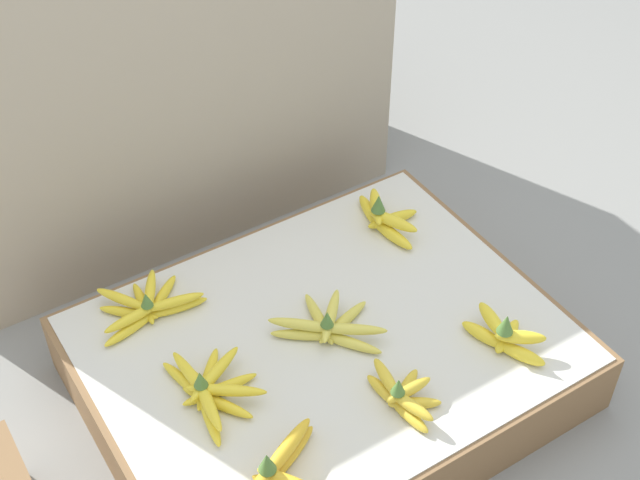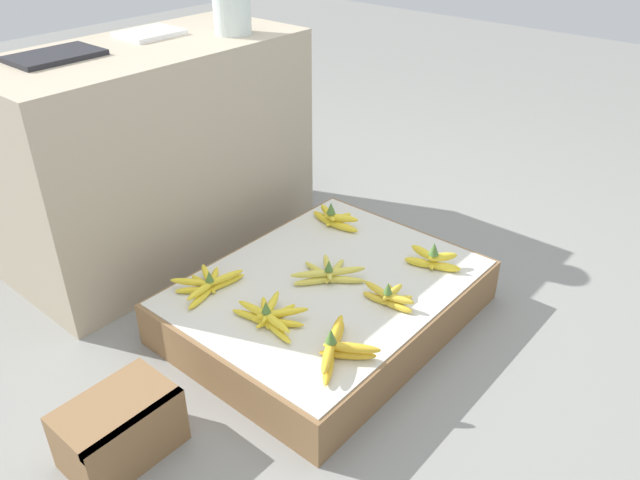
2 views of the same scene
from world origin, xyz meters
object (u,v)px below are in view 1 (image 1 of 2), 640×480
banana_bunch_front_left (279,478)px  banana_bunch_back_left (147,306)px  banana_bunch_middle_left (209,390)px  banana_bunch_back_midright (384,217)px  banana_bunch_middle_midleft (329,326)px  banana_bunch_front_midright (505,335)px  banana_bunch_front_midleft (402,395)px

banana_bunch_front_left → banana_bunch_back_left: 0.55m
banana_bunch_middle_left → banana_bunch_back_left: 0.29m
banana_bunch_back_midright → banana_bunch_middle_left: bearing=-158.4°
banana_bunch_back_left → banana_bunch_back_midright: bearing=-4.0°
banana_bunch_middle_midleft → banana_bunch_back_left: banana_bunch_middle_midleft is taller
banana_bunch_front_midright → banana_bunch_back_left: bearing=140.8°
banana_bunch_middle_midleft → banana_bunch_middle_left: bearing=-177.2°
banana_bunch_back_left → banana_bunch_back_midright: size_ratio=1.08×
banana_bunch_middle_midleft → banana_bunch_front_left: bearing=-136.3°
banana_bunch_front_midleft → banana_bunch_back_midright: 0.55m
banana_bunch_middle_left → banana_bunch_middle_midleft: (0.30, 0.01, 0.00)m
banana_bunch_front_midleft → banana_bunch_middle_midleft: size_ratio=0.81×
banana_bunch_front_midright → banana_bunch_front_left: bearing=-175.7°
banana_bunch_front_midright → banana_bunch_back_midright: 0.46m
banana_bunch_front_left → banana_bunch_front_midleft: bearing=6.5°
banana_bunch_front_midleft → banana_bunch_back_midright: (0.29, 0.47, 0.01)m
banana_bunch_front_midleft → banana_bunch_front_midright: size_ratio=0.98×
banana_bunch_front_left → banana_bunch_middle_midleft: banana_bunch_front_left is taller
banana_bunch_front_left → banana_bunch_front_midright: size_ratio=1.30×
banana_bunch_front_midleft → banana_bunch_middle_midleft: 0.24m
banana_bunch_back_left → banana_bunch_back_midright: banana_bunch_back_midright is taller
banana_bunch_back_midright → banana_bunch_front_left: bearing=-140.0°
banana_bunch_middle_left → banana_bunch_back_midright: (0.61, 0.24, 0.01)m
banana_bunch_middle_left → banana_bunch_middle_midleft: bearing=2.8°
banana_bunch_front_left → banana_bunch_back_midright: 0.78m
banana_bunch_front_left → banana_bunch_middle_left: (-0.01, 0.26, -0.01)m
banana_bunch_back_midright → banana_bunch_back_left: bearing=176.0°
banana_bunch_front_midleft → banana_bunch_middle_left: size_ratio=0.77×
banana_bunch_front_midleft → banana_bunch_back_midright: size_ratio=0.83×
banana_bunch_middle_left → banana_bunch_middle_midleft: 0.30m
banana_bunch_front_left → banana_bunch_front_midleft: size_ratio=1.32×
banana_bunch_middle_left → banana_bunch_back_midright: size_ratio=1.08×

